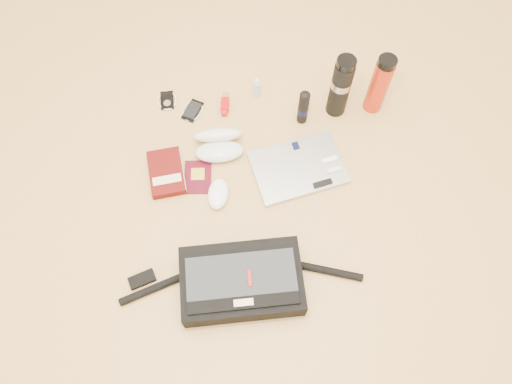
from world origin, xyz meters
TOP-DOWN VIEW (x-y plane):
  - ground at (0.00, 0.00)m, footprint 4.00×4.00m
  - messenger_bag at (0.03, -0.29)m, footprint 0.80×0.32m
  - laptop at (0.18, 0.17)m, footprint 0.39×0.34m
  - book at (-0.30, 0.09)m, footprint 0.18×0.22m
  - passport at (-0.19, 0.10)m, footprint 0.12×0.15m
  - mouse at (-0.10, 0.03)m, footprint 0.08×0.13m
  - sunglasses_case at (-0.13, 0.23)m, footprint 0.21×0.19m
  - ipod at (-0.36, 0.42)m, footprint 0.09×0.10m
  - phone at (-0.25, 0.38)m, footprint 0.10×0.11m
  - inhaler at (-0.13, 0.42)m, footprint 0.03×0.11m
  - spray_bottle at (-0.01, 0.49)m, footprint 0.03×0.03m
  - aerosol_can at (0.18, 0.39)m, footprint 0.05×0.05m
  - thermos_black at (0.30, 0.45)m, footprint 0.10×0.10m
  - thermos_red at (0.45, 0.49)m, footprint 0.08×0.08m

SIDE VIEW (x-z plane):
  - ground at x=0.00m, z-range 0.00..0.00m
  - passport at x=-0.19m, z-range 0.00..0.01m
  - ipod at x=-0.36m, z-range 0.00..0.01m
  - phone at x=-0.25m, z-range 0.00..0.01m
  - laptop at x=0.18m, z-range 0.00..0.03m
  - inhaler at x=-0.13m, z-range 0.00..0.03m
  - book at x=-0.30m, z-range 0.00..0.03m
  - mouse at x=-0.10m, z-range 0.00..0.04m
  - sunglasses_case at x=-0.13m, z-range -0.02..0.09m
  - spray_bottle at x=-0.01m, z-range -0.01..0.09m
  - messenger_bag at x=0.03m, z-range -0.01..0.11m
  - aerosol_can at x=0.18m, z-range 0.00..0.17m
  - thermos_red at x=0.45m, z-range 0.00..0.28m
  - thermos_black at x=0.30m, z-range 0.00..0.29m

